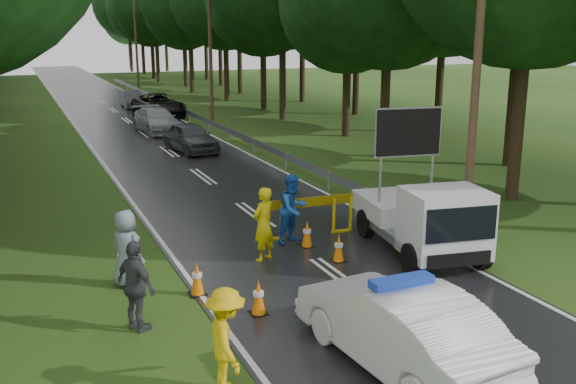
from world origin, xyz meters
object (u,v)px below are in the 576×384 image
work_truck (424,218)px  queue_car_fourth (132,99)px  police_sedan (399,327)px  queue_car_first (190,137)px  officer (263,224)px  civilian (293,209)px  barrier (308,207)px  queue_car_second (157,120)px  queue_car_third (159,105)px

work_truck → queue_car_fourth: 36.64m
police_sedan → queue_car_first: size_ratio=1.15×
officer → queue_car_fourth: officer is taller
work_truck → civilian: size_ratio=2.51×
barrier → queue_car_fourth: (0.97, 34.05, -0.24)m
police_sedan → queue_car_second: police_sedan is taller
barrier → officer: bearing=-142.2°
work_truck → queue_car_second: (-1.99, 23.69, -0.31)m
queue_car_fourth → barrier: bearing=-90.9°
civilian → queue_car_first: 14.71m
work_truck → civilian: (-2.75, 2.25, -0.03)m
queue_car_third → queue_car_fourth: (-0.81, 6.00, -0.14)m
police_sedan → barrier: police_sedan is taller
officer → civilian: (1.27, 1.00, 0.01)m
officer → queue_car_third: bearing=-126.5°
barrier → queue_car_first: queue_car_first is taller
police_sedan → queue_car_first: (2.00, 21.66, -0.06)m
work_truck → queue_car_second: bearing=103.7°
police_sedan → queue_car_second: (1.80, 28.42, -0.07)m
queue_car_first → queue_car_third: size_ratio=0.75×
work_truck → barrier: bearing=138.8°
barrier → queue_car_fourth: queue_car_fourth is taller
police_sedan → queue_car_first: bearing=-100.6°
police_sedan → work_truck: work_truck is taller
police_sedan → queue_car_third: 35.52m
barrier → queue_car_fourth: size_ratio=0.73×
police_sedan → civilian: 7.07m
police_sedan → civilian: (1.04, 6.99, 0.21)m
work_truck → queue_car_third: bearing=99.6°
queue_car_third → work_truck: bearing=-95.7°
police_sedan → officer: bearing=-93.2°
queue_car_first → work_truck: bearing=-91.5°
civilian → queue_car_second: 21.45m
queue_car_first → queue_car_second: (-0.20, 6.76, -0.01)m
civilian → queue_car_first: bearing=65.0°
civilian → police_sedan: bearing=-119.8°
queue_car_first → police_sedan: bearing=-102.8°
police_sedan → officer: (-0.23, 5.99, 0.20)m
officer → queue_car_first: bearing=-127.5°
work_truck → queue_car_first: work_truck is taller
queue_car_first → queue_car_second: queue_car_first is taller
queue_car_first → queue_car_third: queue_car_third is taller
work_truck → queue_car_first: size_ratio=1.18×
police_sedan → queue_car_third: bearing=-100.8°
queue_car_third → queue_car_fourth: 6.06m
police_sedan → queue_car_second: size_ratio=0.99×
queue_car_second → queue_car_third: bearing=72.1°
officer → queue_car_third: officer is taller
officer → queue_car_first: 15.84m
queue_car_first → queue_car_third: bearing=76.6°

